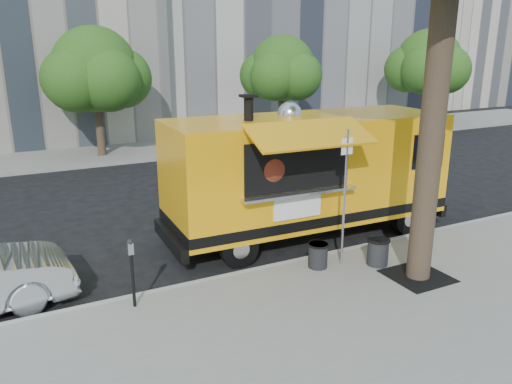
% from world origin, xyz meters
% --- Properties ---
extents(ground, '(120.00, 120.00, 0.00)m').
position_xyz_m(ground, '(0.00, 0.00, 0.00)').
color(ground, black).
rests_on(ground, ground).
extents(sidewalk, '(60.00, 6.00, 0.15)m').
position_xyz_m(sidewalk, '(0.00, -4.00, 0.07)').
color(sidewalk, gray).
rests_on(sidewalk, ground).
extents(curb, '(60.00, 0.14, 0.16)m').
position_xyz_m(curb, '(0.00, -0.93, 0.07)').
color(curb, '#999993').
rests_on(curb, ground).
extents(far_sidewalk, '(60.00, 5.00, 0.15)m').
position_xyz_m(far_sidewalk, '(0.00, 13.50, 0.07)').
color(far_sidewalk, gray).
rests_on(far_sidewalk, ground).
extents(building_right, '(16.00, 12.00, 16.00)m').
position_xyz_m(building_right, '(30.00, 24.00, 8.00)').
color(building_right, beige).
rests_on(building_right, ground).
extents(tree_well, '(1.20, 1.20, 0.02)m').
position_xyz_m(tree_well, '(2.60, -2.80, 0.15)').
color(tree_well, black).
rests_on(tree_well, sidewalk).
extents(far_tree_b, '(3.60, 3.60, 5.50)m').
position_xyz_m(far_tree_b, '(-1.00, 12.70, 3.83)').
color(far_tree_b, '#33261C').
rests_on(far_tree_b, far_sidewalk).
extents(far_tree_c, '(3.24, 3.24, 5.21)m').
position_xyz_m(far_tree_c, '(8.00, 12.40, 3.72)').
color(far_tree_c, '#33261C').
rests_on(far_tree_c, far_sidewalk).
extents(far_tree_d, '(3.78, 3.78, 5.64)m').
position_xyz_m(far_tree_d, '(18.00, 12.60, 3.89)').
color(far_tree_d, '#33261C').
rests_on(far_tree_d, far_sidewalk).
extents(sign_post, '(0.28, 0.06, 3.00)m').
position_xyz_m(sign_post, '(1.55, -1.55, 1.85)').
color(sign_post, silver).
rests_on(sign_post, sidewalk).
extents(parking_meter, '(0.11, 0.11, 1.33)m').
position_xyz_m(parking_meter, '(-3.00, -1.35, 0.98)').
color(parking_meter, black).
rests_on(parking_meter, sidewalk).
extents(food_truck, '(7.54, 3.57, 3.70)m').
position_xyz_m(food_truck, '(1.96, 0.57, 1.74)').
color(food_truck, '#FFA80D').
rests_on(food_truck, ground).
extents(trash_bin_left, '(0.50, 0.50, 0.60)m').
position_xyz_m(trash_bin_left, '(2.24, -1.94, 0.47)').
color(trash_bin_left, black).
rests_on(trash_bin_left, sidewalk).
extents(trash_bin_right, '(0.46, 0.46, 0.55)m').
position_xyz_m(trash_bin_right, '(0.99, -1.46, 0.44)').
color(trash_bin_right, black).
rests_on(trash_bin_right, sidewalk).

